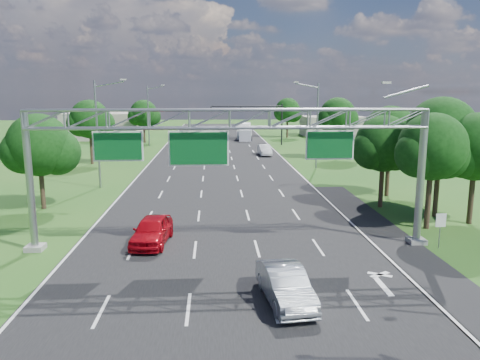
{
  "coord_description": "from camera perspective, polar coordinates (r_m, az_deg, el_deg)",
  "views": [
    {
      "loc": [
        -0.67,
        -14.38,
        8.99
      ],
      "look_at": [
        0.95,
        14.0,
        3.62
      ],
      "focal_mm": 35.0,
      "sensor_mm": 36.0,
      "label": 1
    }
  ],
  "objects": [
    {
      "name": "streetlight_l_far",
      "position": [
        80.16,
        -10.99,
        8.07
      ],
      "size": [
        2.97,
        0.22,
        10.16
      ],
      "color": "gray",
      "rests_on": "ground"
    },
    {
      "name": "building_right",
      "position": [
        99.73,
        11.14,
        6.48
      ],
      "size": [
        12.0,
        9.0,
        4.0
      ],
      "primitive_type": "cube",
      "color": "#9F9385",
      "rests_on": "ground"
    },
    {
      "name": "sign_gantry",
      "position": [
        26.48,
        -1.1,
        6.15
      ],
      "size": [
        23.5,
        1.0,
        9.56
      ],
      "color": "gray",
      "rests_on": "ground"
    },
    {
      "name": "streetlight_l_near",
      "position": [
        45.76,
        -16.78,
        5.98
      ],
      "size": [
        2.97,
        0.22,
        10.16
      ],
      "color": "gray",
      "rests_on": "ground"
    },
    {
      "name": "ground",
      "position": [
        45.29,
        -2.35,
        -0.76
      ],
      "size": [
        220.0,
        220.0,
        0.0
      ],
      "primitive_type": "plane",
      "color": "#1B4E17",
      "rests_on": "ground"
    },
    {
      "name": "box_truck",
      "position": [
        89.81,
        0.53,
        5.88
      ],
      "size": [
        3.02,
        8.2,
        3.02
      ],
      "rotation": [
        0.0,
        0.0,
        -0.13
      ],
      "color": "white",
      "rests_on": "ground"
    },
    {
      "name": "regulatory_sign",
      "position": [
        29.49,
        23.26,
        -4.89
      ],
      "size": [
        0.6,
        0.08,
        2.1
      ],
      "color": "gray",
      "rests_on": "ground"
    },
    {
      "name": "tree_verge_rd",
      "position": [
        64.71,
        11.84,
        7.5
      ],
      "size": [
        5.76,
        4.8,
        8.28
      ],
      "color": "#2D2116",
      "rests_on": "ground"
    },
    {
      "name": "streetlight_r_mid",
      "position": [
        55.79,
        9.2,
        7.06
      ],
      "size": [
        2.97,
        0.22,
        10.16
      ],
      "color": "gray",
      "rests_on": "ground"
    },
    {
      "name": "tree_verge_lc",
      "position": [
        85.4,
        -11.62,
        7.79
      ],
      "size": [
        5.76,
        4.8,
        7.62
      ],
      "color": "#2D2116",
      "rests_on": "ground"
    },
    {
      "name": "building_left",
      "position": [
        95.03,
        -16.33,
        6.36
      ],
      "size": [
        14.0,
        10.0,
        5.0
      ],
      "primitive_type": "cube",
      "color": "#9F9385",
      "rests_on": "ground"
    },
    {
      "name": "red_coupe",
      "position": [
        28.62,
        -10.69,
        -6.05
      ],
      "size": [
        2.44,
        5.05,
        1.66
      ],
      "primitive_type": "imported",
      "rotation": [
        0.0,
        0.0,
        -0.1
      ],
      "color": "#B30813",
      "rests_on": "ground"
    },
    {
      "name": "tree_verge_lb",
      "position": [
        61.45,
        -17.76,
        6.86
      ],
      "size": [
        5.76,
        4.8,
        8.06
      ],
      "color": "#2D2116",
      "rests_on": "ground"
    },
    {
      "name": "tree_cluster_right",
      "position": [
        37.14,
        21.43,
        4.28
      ],
      "size": [
        9.91,
        14.6,
        8.68
      ],
      "color": "#2D2116",
      "rests_on": "ground"
    },
    {
      "name": "tree_verge_la",
      "position": [
        38.98,
        -23.17,
        3.61
      ],
      "size": [
        5.76,
        4.8,
        7.4
      ],
      "color": "#2D2116",
      "rests_on": "ground"
    },
    {
      "name": "silver_sedan",
      "position": [
        20.78,
        5.54,
        -12.62
      ],
      "size": [
        2.23,
        4.91,
        1.56
      ],
      "primitive_type": "imported",
      "rotation": [
        0.0,
        0.0,
        0.12
      ],
      "color": "#9FA5AA",
      "rests_on": "ground"
    },
    {
      "name": "traffic_signal",
      "position": [
        79.89,
        2.62,
        7.95
      ],
      "size": [
        12.21,
        0.24,
        7.0
      ],
      "color": "black",
      "rests_on": "ground"
    },
    {
      "name": "road",
      "position": [
        45.29,
        -2.35,
        -0.76
      ],
      "size": [
        18.0,
        180.0,
        0.02
      ],
      "primitive_type": "cube",
      "color": "black",
      "rests_on": "ground"
    },
    {
      "name": "road_flare",
      "position": [
        31.69,
        17.05,
        -6.26
      ],
      "size": [
        3.0,
        30.0,
        0.02
      ],
      "primitive_type": "cube",
      "color": "black",
      "rests_on": "ground"
    },
    {
      "name": "car_queue_a",
      "position": [
        78.47,
        -2.41,
        4.65
      ],
      "size": [
        2.1,
        5.07,
        1.47
      ],
      "primitive_type": "imported",
      "rotation": [
        0.0,
        0.0,
        -0.01
      ],
      "color": "silver",
      "rests_on": "ground"
    },
    {
      "name": "tree_verge_re",
      "position": [
        93.66,
        5.86,
        8.33
      ],
      "size": [
        5.76,
        4.8,
        7.84
      ],
      "color": "#2D2116",
      "rests_on": "ground"
    },
    {
      "name": "car_queue_d",
      "position": [
        67.45,
        3.01,
        3.67
      ],
      "size": [
        1.82,
        4.64,
        1.5
      ],
      "primitive_type": "imported",
      "rotation": [
        0.0,
        0.0,
        0.05
      ],
      "color": "silver",
      "rests_on": "ground"
    },
    {
      "name": "car_queue_c",
      "position": [
        71.38,
        -7.52,
        3.92
      ],
      "size": [
        1.82,
        4.04,
        1.35
      ],
      "primitive_type": "imported",
      "rotation": [
        0.0,
        0.0,
        0.06
      ],
      "color": "black",
      "rests_on": "ground"
    }
  ]
}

